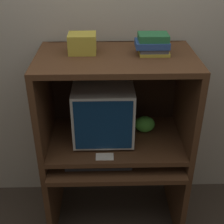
% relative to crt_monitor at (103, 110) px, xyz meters
% --- Properties ---
extents(wall_back, '(6.00, 0.06, 2.60)m').
position_rel_crt_monitor_xyz_m(wall_back, '(0.09, 0.33, 0.30)').
color(wall_back, '#B2A893').
rests_on(wall_back, ground_plane).
extents(desk_base, '(1.03, 0.65, 0.67)m').
position_rel_crt_monitor_xyz_m(desk_base, '(0.09, -0.08, -0.58)').
color(desk_base, '#4C2D19').
rests_on(desk_base, ground_plane).
extents(desk_monitor_shelf, '(1.03, 0.61, 0.12)m').
position_rel_crt_monitor_xyz_m(desk_monitor_shelf, '(0.09, -0.03, -0.24)').
color(desk_monitor_shelf, '#4C2D19').
rests_on(desk_monitor_shelf, desk_base).
extents(hutch_upper, '(1.03, 0.61, 0.63)m').
position_rel_crt_monitor_xyz_m(hutch_upper, '(0.09, 0.00, 0.21)').
color(hutch_upper, '#4C2D19').
rests_on(hutch_upper, desk_monitor_shelf).
extents(crt_monitor, '(0.42, 0.45, 0.42)m').
position_rel_crt_monitor_xyz_m(crt_monitor, '(0.00, 0.00, 0.00)').
color(crt_monitor, beige).
rests_on(crt_monitor, desk_monitor_shelf).
extents(keyboard, '(0.46, 0.16, 0.03)m').
position_rel_crt_monitor_xyz_m(keyboard, '(-0.04, -0.19, -0.32)').
color(keyboard, '#2D2D30').
rests_on(keyboard, desk_base).
extents(mouse, '(0.06, 0.04, 0.03)m').
position_rel_crt_monitor_xyz_m(mouse, '(0.25, -0.20, -0.32)').
color(mouse, '#28282B').
rests_on(mouse, desk_base).
extents(snack_bag, '(0.15, 0.11, 0.12)m').
position_rel_crt_monitor_xyz_m(snack_bag, '(0.31, 0.04, -0.15)').
color(snack_bag, green).
rests_on(snack_bag, desk_monitor_shelf).
extents(book_stack, '(0.22, 0.16, 0.13)m').
position_rel_crt_monitor_xyz_m(book_stack, '(0.32, -0.01, 0.48)').
color(book_stack, gold).
rests_on(book_stack, hutch_upper).
extents(paper_card, '(0.12, 0.08, 0.00)m').
position_rel_crt_monitor_xyz_m(paper_card, '(0.01, -0.26, -0.21)').
color(paper_card, beige).
rests_on(paper_card, desk_monitor_shelf).
extents(storage_box, '(0.18, 0.15, 0.12)m').
position_rel_crt_monitor_xyz_m(storage_box, '(-0.13, 0.03, 0.48)').
color(storage_box, gold).
rests_on(storage_box, hutch_upper).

